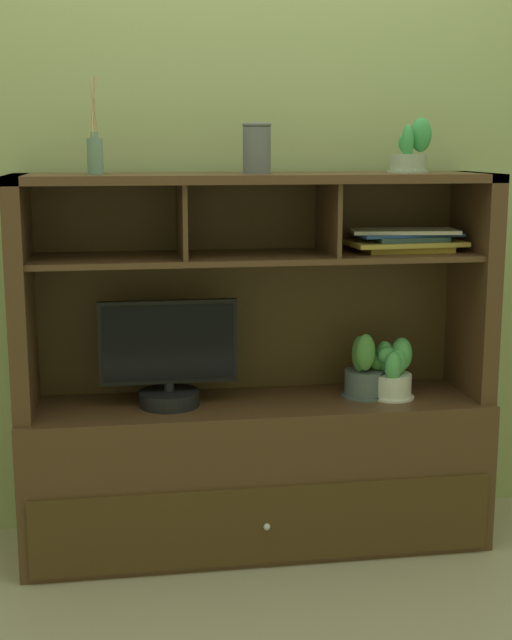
# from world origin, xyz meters

# --- Properties ---
(floor_plane) EXTENTS (6.00, 6.00, 0.02)m
(floor_plane) POSITION_xyz_m (0.00, 0.00, -0.01)
(floor_plane) COLOR tan
(floor_plane) RESTS_ON ground
(back_wall) EXTENTS (6.00, 0.02, 2.80)m
(back_wall) POSITION_xyz_m (0.00, 0.25, 1.40)
(back_wall) COLOR #93A165
(back_wall) RESTS_ON ground
(media_console) EXTENTS (1.66, 0.47, 1.34)m
(media_console) POSITION_xyz_m (0.00, 0.01, 0.42)
(media_console) COLOR #4A301C
(media_console) RESTS_ON ground
(tv_monitor) EXTENTS (0.48, 0.21, 0.38)m
(tv_monitor) POSITION_xyz_m (-0.31, -0.02, 0.70)
(tv_monitor) COLOR black
(tv_monitor) RESTS_ON media_console
(potted_orchid) EXTENTS (0.17, 0.17, 0.24)m
(potted_orchid) POSITION_xyz_m (0.40, -0.02, 0.63)
(potted_orchid) COLOR #495357
(potted_orchid) RESTS_ON media_console
(potted_fern) EXTENTS (0.16, 0.16, 0.22)m
(potted_fern) POSITION_xyz_m (0.50, -0.04, 0.64)
(potted_fern) COLOR silver
(potted_fern) RESTS_ON media_console
(magazine_stack_left) EXTENTS (0.42, 0.26, 0.08)m
(magazine_stack_left) POSITION_xyz_m (0.54, 0.01, 1.10)
(magazine_stack_left) COLOR #B99133
(magazine_stack_left) RESTS_ON media_console
(diffuser_bottle) EXTENTS (0.05, 0.05, 0.32)m
(diffuser_bottle) POSITION_xyz_m (-0.54, -0.02, 1.41)
(diffuser_bottle) COLOR slate
(diffuser_bottle) RESTS_ON media_console
(potted_succulent) EXTENTS (0.15, 0.14, 0.19)m
(potted_succulent) POSITION_xyz_m (0.55, -0.00, 1.41)
(potted_succulent) COLOR #91A08A
(potted_succulent) RESTS_ON media_console
(ceramic_vase) EXTENTS (0.10, 0.10, 0.17)m
(ceramic_vase) POSITION_xyz_m (0.00, -0.02, 1.43)
(ceramic_vase) COLOR #555859
(ceramic_vase) RESTS_ON media_console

